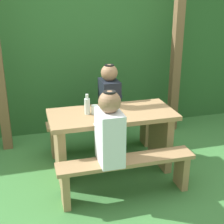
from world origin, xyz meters
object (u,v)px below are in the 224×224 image
object	(u,v)px
person_black_coat	(109,95)
drinking_glass	(95,110)
bench_near	(126,169)
bench_far	(101,128)
bottle_left	(87,106)
picnic_table	(112,131)
person_white_shirt	(110,130)

from	to	relation	value
person_black_coat	drinking_glass	xyz separation A→B (m)	(-0.31, -0.52, 0.01)
bench_near	person_black_coat	xyz separation A→B (m)	(0.11, 1.07, 0.45)
bench_near	drinking_glass	bearing A→B (deg)	109.49
bench_near	bench_far	bearing A→B (deg)	90.00
bench_far	bottle_left	bearing A→B (deg)	-118.21
bench_near	drinking_glass	world-z (taller)	drinking_glass
picnic_table	bench_far	bearing A→B (deg)	90.00
picnic_table	bottle_left	bearing A→B (deg)	173.98
bench_far	drinking_glass	xyz separation A→B (m)	(-0.19, -0.53, 0.46)
person_black_coat	bottle_left	bearing A→B (deg)	-127.42
bench_far	person_white_shirt	bearing A→B (deg)	-99.11
person_black_coat	person_white_shirt	bearing A→B (deg)	-104.97
bench_near	bench_far	world-z (taller)	same
picnic_table	drinking_glass	xyz separation A→B (m)	(-0.19, 0.01, 0.28)
person_white_shirt	person_black_coat	xyz separation A→B (m)	(0.29, 1.07, 0.00)
picnic_table	person_black_coat	world-z (taller)	person_black_coat
person_black_coat	bottle_left	xyz separation A→B (m)	(-0.39, -0.50, 0.06)
person_black_coat	bench_far	bearing A→B (deg)	178.33
bench_far	drinking_glass	size ratio (longest dim) A/B	14.48
picnic_table	drinking_glass	distance (m)	0.34
picnic_table	drinking_glass	size ratio (longest dim) A/B	14.48
bench_far	person_black_coat	size ratio (longest dim) A/B	1.95
drinking_glass	bottle_left	distance (m)	0.09
bench_near	drinking_glass	size ratio (longest dim) A/B	14.48
bottle_left	drinking_glass	bearing A→B (deg)	-13.73
person_white_shirt	drinking_glass	size ratio (longest dim) A/B	7.44
bench_far	bench_near	bearing A→B (deg)	-90.00
picnic_table	bottle_left	xyz separation A→B (m)	(-0.27, 0.03, 0.32)
bench_near	person_white_shirt	size ratio (longest dim) A/B	1.95
person_black_coat	bench_near	bearing A→B (deg)	-96.06
bottle_left	bench_near	bearing A→B (deg)	-64.27
bench_far	person_white_shirt	size ratio (longest dim) A/B	1.95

